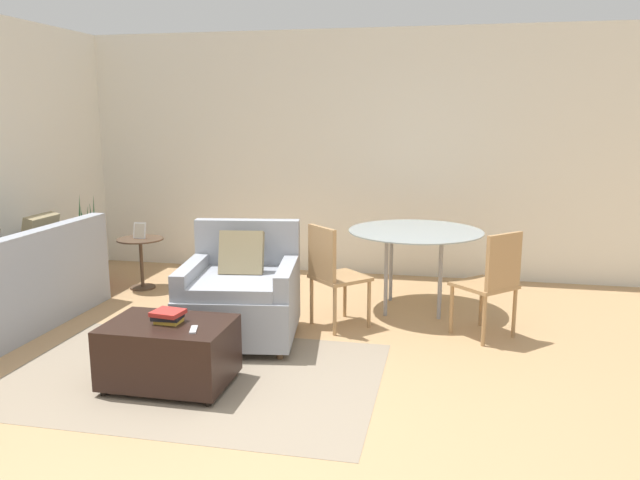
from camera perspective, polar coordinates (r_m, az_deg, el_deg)
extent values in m
plane|color=tan|center=(3.87, -8.24, -16.76)|extent=(20.00, 20.00, 0.00)
cube|color=white|center=(7.17, 2.08, 7.82)|extent=(12.00, 0.06, 2.75)
cube|color=gray|center=(4.61, -11.50, -12.06)|extent=(2.63, 1.77, 0.00)
cube|color=beige|center=(4.05, -15.47, -15.67)|extent=(2.57, 0.06, 0.00)
cube|color=beige|center=(4.21, -14.21, -14.54)|extent=(2.57, 0.06, 0.00)
cube|color=beige|center=(4.37, -13.06, -13.48)|extent=(2.57, 0.06, 0.00)
cube|color=beige|center=(4.53, -12.00, -12.50)|extent=(2.57, 0.06, 0.00)
cube|color=beige|center=(4.69, -11.02, -11.58)|extent=(2.57, 0.06, 0.00)
cube|color=beige|center=(4.86, -10.11, -10.72)|extent=(2.57, 0.06, 0.00)
cube|color=beige|center=(5.03, -9.27, -9.91)|extent=(2.57, 0.06, 0.00)
cube|color=beige|center=(5.20, -8.49, -9.16)|extent=(2.57, 0.06, 0.00)
cube|color=#999EA8|center=(6.06, -27.05, -5.16)|extent=(0.87, 2.01, 0.45)
cube|color=#999EA8|center=(5.74, -24.61, -1.32)|extent=(0.14, 2.01, 0.42)
cube|color=#999EA8|center=(6.72, -22.34, -0.13)|extent=(0.80, 0.12, 0.26)
cube|color=#8E7F5B|center=(6.25, -24.28, 0.30)|extent=(0.19, 0.40, 0.41)
cube|color=#999EA8|center=(5.17, -7.30, -6.38)|extent=(1.03, 1.07, 0.38)
cube|color=#999EA8|center=(5.06, -7.45, -3.92)|extent=(0.77, 0.91, 0.10)
cube|color=#999EA8|center=(5.45, -6.63, -0.69)|extent=(0.91, 0.25, 0.49)
cube|color=#999EA8|center=(5.17, -11.64, -3.16)|extent=(0.25, 0.88, 0.20)
cube|color=#999EA8|center=(5.03, -3.01, -3.35)|extent=(0.25, 0.88, 0.20)
cylinder|color=brown|center=(4.96, -12.35, -10.02)|extent=(0.05, 0.05, 0.06)
cylinder|color=brown|center=(4.82, -3.70, -10.43)|extent=(0.05, 0.05, 0.06)
cylinder|color=brown|center=(5.68, -10.22, -7.18)|extent=(0.05, 0.05, 0.06)
cylinder|color=brown|center=(5.55, -2.71, -7.43)|extent=(0.05, 0.05, 0.06)
cube|color=#8E7F5B|center=(5.16, -7.19, -1.19)|extent=(0.39, 0.26, 0.37)
cube|color=black|center=(4.41, -13.61, -9.88)|extent=(0.83, 0.58, 0.41)
cylinder|color=black|center=(4.47, -19.17, -13.02)|extent=(0.04, 0.04, 0.04)
cylinder|color=black|center=(4.16, -10.18, -14.42)|extent=(0.04, 0.04, 0.04)
cylinder|color=black|center=(4.85, -16.26, -10.88)|extent=(0.04, 0.04, 0.04)
cylinder|color=black|center=(4.57, -7.91, -11.94)|extent=(0.04, 0.04, 0.04)
cube|color=gold|center=(4.34, -13.66, -7.20)|extent=(0.17, 0.13, 0.02)
cube|color=black|center=(4.34, -13.78, -6.84)|extent=(0.19, 0.15, 0.03)
cube|color=#B72D28|center=(4.33, -13.73, -6.48)|extent=(0.22, 0.20, 0.03)
cube|color=#B7B7BC|center=(4.17, -11.48, -8.02)|extent=(0.08, 0.15, 0.01)
cylinder|color=maroon|center=(7.18, -20.31, -2.70)|extent=(0.39, 0.39, 0.32)
cylinder|color=black|center=(7.15, -20.39, -1.53)|extent=(0.36, 0.36, 0.02)
cone|color=#286033|center=(7.06, -20.07, 0.89)|extent=(0.05, 0.09, 0.60)
cone|color=#286033|center=(7.12, -19.94, 1.28)|extent=(0.10, 0.09, 0.67)
cone|color=#286033|center=(7.15, -20.56, 0.81)|extent=(0.10, 0.08, 0.56)
cone|color=#286033|center=(7.12, -21.13, 1.25)|extent=(0.05, 0.14, 0.68)
cone|color=#286033|center=(7.08, -20.85, 0.75)|extent=(0.08, 0.07, 0.57)
cone|color=#286033|center=(7.01, -20.53, 0.48)|extent=(0.12, 0.09, 0.53)
cylinder|color=#4C3828|center=(6.83, -16.12, 0.07)|extent=(0.48, 0.48, 0.02)
cylinder|color=#4C3828|center=(6.89, -16.00, -2.07)|extent=(0.04, 0.04, 0.51)
cylinder|color=#4C3828|center=(6.95, -15.88, -4.17)|extent=(0.27, 0.27, 0.02)
cube|color=silver|center=(6.81, -16.16, 0.84)|extent=(0.14, 0.05, 0.17)
cube|color=#B2A893|center=(6.81, -16.19, 0.83)|extent=(0.11, 0.03, 0.15)
cube|color=silver|center=(6.84, -16.05, 0.53)|extent=(0.02, 0.04, 0.08)
cylinder|color=#99A8AD|center=(5.86, 8.74, 0.82)|extent=(1.25, 1.25, 0.01)
cylinder|color=#99999E|center=(5.73, 6.06, -3.28)|extent=(0.04, 0.04, 0.75)
cylinder|color=#99999E|center=(5.70, 10.92, -3.49)|extent=(0.04, 0.04, 0.75)
cylinder|color=#99999E|center=(6.20, 6.51, -2.17)|extent=(0.04, 0.04, 0.75)
cylinder|color=#99999E|center=(6.17, 11.01, -2.36)|extent=(0.04, 0.04, 0.75)
cube|color=tan|center=(5.41, 1.86, -3.45)|extent=(0.59, 0.59, 0.03)
cube|color=tan|center=(5.25, 0.18, -1.21)|extent=(0.29, 0.29, 0.45)
cylinder|color=tan|center=(5.44, 4.50, -5.87)|extent=(0.03, 0.03, 0.42)
cylinder|color=tan|center=(5.71, 2.29, -4.99)|extent=(0.03, 0.03, 0.42)
cylinder|color=tan|center=(5.23, 1.36, -6.53)|extent=(0.03, 0.03, 0.42)
cylinder|color=tan|center=(5.52, -0.77, -5.57)|extent=(0.03, 0.03, 0.42)
cube|color=tan|center=(5.35, 14.76, -4.01)|extent=(0.59, 0.59, 0.03)
cube|color=tan|center=(5.17, 16.45, -1.89)|extent=(0.29, 0.29, 0.45)
cylinder|color=tan|center=(5.65, 14.52, -5.54)|extent=(0.03, 0.03, 0.42)
cylinder|color=tan|center=(5.40, 11.93, -6.21)|extent=(0.03, 0.03, 0.42)
cylinder|color=tan|center=(5.43, 17.34, -6.40)|extent=(0.03, 0.03, 0.42)
cylinder|color=tan|center=(5.17, 14.77, -7.16)|extent=(0.03, 0.03, 0.42)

